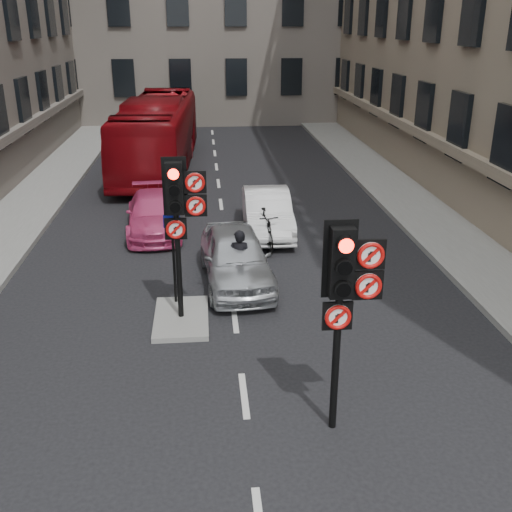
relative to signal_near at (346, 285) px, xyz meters
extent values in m
plane|color=black|center=(-1.49, -0.99, -2.58)|extent=(120.00, 120.00, 0.00)
cube|color=gray|center=(-8.69, 11.01, -2.50)|extent=(3.00, 50.00, 0.16)
cube|color=gray|center=(5.71, 11.01, -2.50)|extent=(3.00, 50.00, 0.16)
cube|color=gray|center=(-2.69, 4.01, -2.52)|extent=(1.20, 2.00, 0.12)
cylinder|color=black|center=(-0.09, 0.01, -1.38)|extent=(0.12, 0.12, 2.40)
cube|color=black|center=(-0.09, 0.01, 0.37)|extent=(0.36, 0.28, 1.10)
cube|color=black|center=(-0.09, 0.14, 0.37)|extent=(0.52, 0.03, 1.25)
cylinder|color=#FF1407|center=(-0.09, -0.24, 0.72)|extent=(0.22, 0.01, 0.22)
cylinder|color=black|center=(-0.09, -0.24, 0.37)|extent=(0.22, 0.01, 0.22)
cylinder|color=black|center=(-0.09, -0.24, 0.02)|extent=(0.22, 0.01, 0.22)
cube|color=black|center=(0.33, -0.01, 0.49)|extent=(0.47, 0.05, 0.47)
cylinder|color=white|center=(0.33, -0.05, 0.49)|extent=(0.41, 0.02, 0.41)
torus|color=#BF0C0A|center=(0.33, -0.07, 0.49)|extent=(0.41, 0.06, 0.41)
cube|color=#BF0C0A|center=(0.33, -0.07, 0.49)|extent=(0.25, 0.01, 0.25)
cube|color=black|center=(0.33, -0.01, -0.01)|extent=(0.47, 0.05, 0.47)
cylinder|color=white|center=(0.33, -0.05, -0.01)|extent=(0.41, 0.02, 0.41)
torus|color=#BF0C0A|center=(0.33, -0.07, -0.01)|extent=(0.41, 0.06, 0.41)
cube|color=#BF0C0A|center=(0.33, -0.07, -0.01)|extent=(0.25, 0.01, 0.25)
cube|color=black|center=(-0.11, -0.01, -0.51)|extent=(0.47, 0.05, 0.47)
cylinder|color=white|center=(-0.11, -0.05, -0.51)|extent=(0.41, 0.02, 0.41)
torus|color=#BF0C0A|center=(-0.11, -0.07, -0.51)|extent=(0.41, 0.06, 0.41)
cube|color=#BF0C0A|center=(-0.11, -0.07, -0.51)|extent=(0.25, 0.01, 0.25)
cylinder|color=black|center=(-2.69, 4.01, -1.26)|extent=(0.12, 0.12, 2.40)
cube|color=black|center=(-2.69, 4.01, 0.49)|extent=(0.36, 0.28, 1.10)
cube|color=black|center=(-2.69, 4.14, 0.49)|extent=(0.52, 0.03, 1.25)
cylinder|color=#FF1407|center=(-2.69, 3.76, 0.84)|extent=(0.22, 0.02, 0.22)
cylinder|color=black|center=(-2.69, 3.76, 0.49)|extent=(0.22, 0.02, 0.22)
cylinder|color=black|center=(-2.69, 3.76, 0.14)|extent=(0.22, 0.02, 0.22)
cube|color=black|center=(-2.27, 3.99, 0.61)|extent=(0.47, 0.05, 0.47)
cylinder|color=white|center=(-2.27, 3.95, 0.61)|extent=(0.41, 0.02, 0.41)
torus|color=#BF0C0A|center=(-2.27, 3.93, 0.61)|extent=(0.41, 0.06, 0.41)
cube|color=#BF0C0A|center=(-2.27, 3.93, 0.61)|extent=(0.25, 0.02, 0.25)
cube|color=black|center=(-2.27, 3.99, 0.11)|extent=(0.47, 0.05, 0.47)
cylinder|color=white|center=(-2.27, 3.95, 0.11)|extent=(0.41, 0.02, 0.41)
torus|color=#BF0C0A|center=(-2.27, 3.93, 0.11)|extent=(0.41, 0.06, 0.41)
cube|color=#BF0C0A|center=(-2.27, 3.93, 0.11)|extent=(0.25, 0.02, 0.25)
cube|color=black|center=(-2.71, 3.99, -0.39)|extent=(0.47, 0.05, 0.47)
cylinder|color=white|center=(-2.71, 3.95, -0.39)|extent=(0.41, 0.02, 0.41)
torus|color=#BF0C0A|center=(-2.71, 3.93, -0.39)|extent=(0.41, 0.06, 0.41)
cube|color=#BF0C0A|center=(-2.71, 3.93, -0.39)|extent=(0.25, 0.02, 0.25)
imported|color=#A3A6AB|center=(-1.34, 6.01, -1.88)|extent=(1.93, 4.20, 1.40)
imported|color=white|center=(-0.13, 9.82, -1.92)|extent=(1.49, 4.07, 1.33)
imported|color=#CE3C76|center=(-3.69, 10.20, -1.99)|extent=(1.95, 4.20, 1.19)
imported|color=maroon|center=(-4.04, 18.83, -1.00)|extent=(3.30, 11.51, 3.17)
imported|color=black|center=(-0.32, 8.39, -2.01)|extent=(0.73, 1.94, 1.14)
imported|color=black|center=(-1.27, 5.56, -1.80)|extent=(0.63, 0.46, 1.57)
cylinder|color=black|center=(-2.83, 4.76, -1.41)|extent=(0.06, 0.06, 2.11)
cube|color=#0C168D|center=(-2.83, 4.70, -0.45)|extent=(0.37, 0.05, 0.30)
camera|label=1|loc=(-2.08, -8.06, 3.73)|focal=42.00mm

